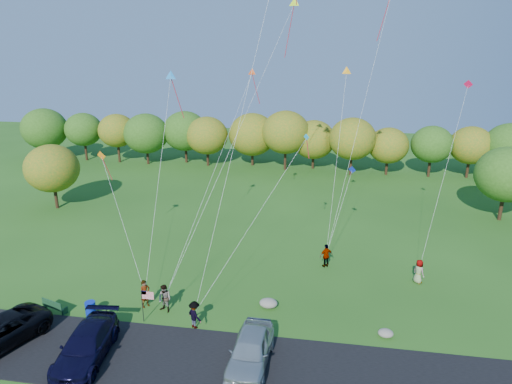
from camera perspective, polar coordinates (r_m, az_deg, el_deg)
ground at (r=30.28m, az=-5.42°, el=-15.82°), size 140.00×140.00×0.00m
asphalt_lane at (r=27.16m, az=-7.68°, el=-20.33°), size 44.00×6.00×0.06m
treeline at (r=62.01m, az=3.22°, el=6.76°), size 75.26×28.20×8.26m
minivan_navy at (r=28.28m, az=-20.47°, el=-17.52°), size 3.02×6.01×1.68m
minivan_silver at (r=26.25m, az=-0.70°, el=-19.15°), size 2.24×5.29×1.78m
flyer_a at (r=32.01m, az=-13.69°, el=-12.24°), size 0.79×0.85×1.94m
flyer_b at (r=31.20m, az=-11.33°, el=-12.94°), size 1.13×1.02×1.92m
flyer_c at (r=29.38m, az=-7.70°, el=-14.98°), size 1.33×1.24×1.80m
flyer_d at (r=36.68m, az=8.76°, el=-7.87°), size 1.20×0.98×1.92m
flyer_e at (r=36.05m, az=19.67°, el=-9.34°), size 1.01×1.06×1.83m
park_bench at (r=33.40m, az=-24.06°, el=-12.92°), size 1.74×0.83×0.99m
trash_barrel at (r=32.30m, az=-19.98°, el=-13.56°), size 0.66×0.66×0.99m
flag_assembly at (r=30.07m, az=-13.66°, el=-12.86°), size 0.83×0.53×2.22m
boulder_near at (r=31.41m, az=1.57°, el=-13.72°), size 1.22×0.95×0.61m
boulder_far at (r=29.77m, az=15.90°, el=-16.61°), size 0.92×0.77×0.48m
kites_aloft at (r=36.35m, az=4.55°, el=21.40°), size 27.75×10.06×18.88m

